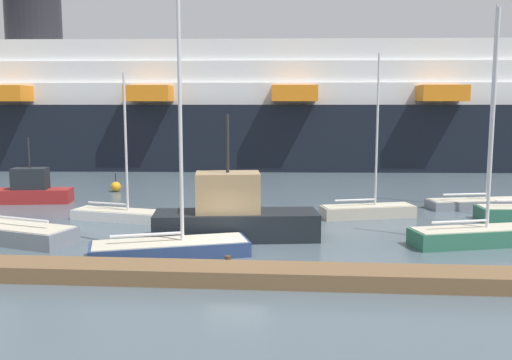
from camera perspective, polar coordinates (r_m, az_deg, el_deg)
ground_plane at (r=23.04m, az=-2.05°, el=-7.70°), size 600.00×600.00×0.00m
dock_pier at (r=19.70m, az=-3.20°, el=-9.52°), size 26.51×1.84×0.68m
sailboat_0 at (r=31.17m, az=11.33°, el=-2.93°), size 5.30×2.66×8.80m
sailboat_1 at (r=27.77m, az=-24.34°, el=-4.40°), size 7.21×3.93×13.89m
sailboat_2 at (r=30.69m, az=-13.58°, el=-3.29°), size 5.49×2.61×7.74m
sailboat_4 at (r=35.77m, az=21.77°, el=-1.84°), size 6.30×2.83×11.71m
sailboat_5 at (r=26.40m, az=21.58°, el=-5.09°), size 6.08×3.08×10.14m
sailboat_6 at (r=23.05m, az=-8.73°, el=-6.50°), size 6.61×3.80×11.24m
fishing_boat_0 at (r=37.82m, az=-22.22°, el=-0.99°), size 5.63×2.31×4.11m
fishing_boat_1 at (r=25.63m, az=-2.29°, el=-3.62°), size 7.70×3.32×5.67m
channel_buoy_1 at (r=40.80m, az=-14.08°, el=-0.65°), size 0.70×0.70×1.31m
cruise_ship at (r=58.37m, az=-3.01°, el=7.15°), size 111.55×21.82×17.64m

